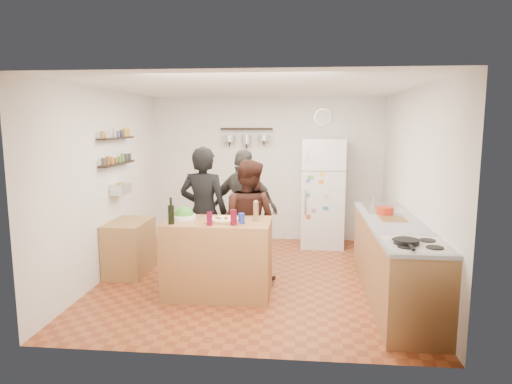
# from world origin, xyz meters

# --- Properties ---
(room_shell) EXTENTS (4.20, 4.20, 4.20)m
(room_shell) POSITION_xyz_m (0.00, 0.39, 1.25)
(room_shell) COLOR brown
(room_shell) RESTS_ON ground
(prep_island) EXTENTS (1.25, 0.72, 0.91)m
(prep_island) POSITION_xyz_m (-0.38, -0.63, 0.46)
(prep_island) COLOR olive
(prep_island) RESTS_ON floor
(pizza_board) EXTENTS (0.42, 0.34, 0.02)m
(pizza_board) POSITION_xyz_m (-0.30, -0.65, 0.92)
(pizza_board) COLOR #936035
(pizza_board) RESTS_ON prep_island
(pizza) EXTENTS (0.34, 0.34, 0.02)m
(pizza) POSITION_xyz_m (-0.30, -0.65, 0.94)
(pizza) COLOR beige
(pizza) RESTS_ON pizza_board
(salad_bowl) EXTENTS (0.28, 0.28, 0.06)m
(salad_bowl) POSITION_xyz_m (-0.80, -0.58, 0.94)
(salad_bowl) COLOR white
(salad_bowl) RESTS_ON prep_island
(wine_bottle) EXTENTS (0.07, 0.07, 0.22)m
(wine_bottle) POSITION_xyz_m (-0.88, -0.85, 1.02)
(wine_bottle) COLOR black
(wine_bottle) RESTS_ON prep_island
(wine_glass_near) EXTENTS (0.06, 0.06, 0.16)m
(wine_glass_near) POSITION_xyz_m (-0.43, -0.87, 0.99)
(wine_glass_near) COLOR #560721
(wine_glass_near) RESTS_ON prep_island
(wine_glass_far) EXTENTS (0.07, 0.07, 0.18)m
(wine_glass_far) POSITION_xyz_m (-0.16, -0.83, 1.00)
(wine_glass_far) COLOR #59071C
(wine_glass_far) RESTS_ON prep_island
(pepper_mill) EXTENTS (0.06, 0.06, 0.20)m
(pepper_mill) POSITION_xyz_m (0.07, -0.58, 1.01)
(pepper_mill) COLOR #8B5E3A
(pepper_mill) RESTS_ON prep_island
(salt_canister) EXTENTS (0.07, 0.07, 0.12)m
(salt_canister) POSITION_xyz_m (-0.08, -0.75, 0.97)
(salt_canister) COLOR #1C2A9C
(salt_canister) RESTS_ON prep_island
(person_left) EXTENTS (0.68, 0.48, 1.76)m
(person_left) POSITION_xyz_m (-0.68, -0.04, 0.88)
(person_left) COLOR black
(person_left) RESTS_ON floor
(person_center) EXTENTS (0.93, 0.83, 1.59)m
(person_center) POSITION_xyz_m (-0.09, -0.06, 0.80)
(person_center) COLOR black
(person_center) RESTS_ON floor
(person_back) EXTENTS (1.07, 0.70, 1.69)m
(person_back) POSITION_xyz_m (-0.21, 0.49, 0.85)
(person_back) COLOR #2E2C29
(person_back) RESTS_ON floor
(counter_run) EXTENTS (0.63, 2.63, 0.90)m
(counter_run) POSITION_xyz_m (1.70, -0.55, 0.45)
(counter_run) COLOR #9E7042
(counter_run) RESTS_ON floor
(stove_top) EXTENTS (0.60, 0.62, 0.02)m
(stove_top) POSITION_xyz_m (1.70, -1.50, 0.91)
(stove_top) COLOR white
(stove_top) RESTS_ON counter_run
(skillet) EXTENTS (0.24, 0.24, 0.05)m
(skillet) POSITION_xyz_m (1.60, -1.51, 0.94)
(skillet) COLOR black
(skillet) RESTS_ON stove_top
(sink) EXTENTS (0.50, 0.80, 0.03)m
(sink) POSITION_xyz_m (1.70, 0.30, 0.92)
(sink) COLOR silver
(sink) RESTS_ON counter_run
(cutting_board) EXTENTS (0.30, 0.40, 0.02)m
(cutting_board) POSITION_xyz_m (1.70, -0.36, 0.91)
(cutting_board) COLOR brown
(cutting_board) RESTS_ON counter_run
(red_bowl) EXTENTS (0.22, 0.22, 0.09)m
(red_bowl) POSITION_xyz_m (1.65, -0.07, 0.97)
(red_bowl) COLOR #AF2914
(red_bowl) RESTS_ON counter_run
(fridge) EXTENTS (0.70, 0.68, 1.80)m
(fridge) POSITION_xyz_m (0.95, 1.75, 0.90)
(fridge) COLOR white
(fridge) RESTS_ON floor
(wall_clock) EXTENTS (0.30, 0.03, 0.30)m
(wall_clock) POSITION_xyz_m (0.95, 2.08, 2.15)
(wall_clock) COLOR silver
(wall_clock) RESTS_ON back_wall
(spice_shelf_lower) EXTENTS (0.12, 1.00, 0.02)m
(spice_shelf_lower) POSITION_xyz_m (-1.93, 0.20, 1.50)
(spice_shelf_lower) COLOR black
(spice_shelf_lower) RESTS_ON left_wall
(spice_shelf_upper) EXTENTS (0.12, 1.00, 0.02)m
(spice_shelf_upper) POSITION_xyz_m (-1.93, 0.20, 1.85)
(spice_shelf_upper) COLOR black
(spice_shelf_upper) RESTS_ON left_wall
(produce_basket) EXTENTS (0.18, 0.35, 0.14)m
(produce_basket) POSITION_xyz_m (-1.90, 0.20, 1.15)
(produce_basket) COLOR silver
(produce_basket) RESTS_ON left_wall
(side_table) EXTENTS (0.50, 0.80, 0.73)m
(side_table) POSITION_xyz_m (-1.74, 0.02, 0.36)
(side_table) COLOR #A57E45
(side_table) RESTS_ON floor
(pot_rack) EXTENTS (0.90, 0.04, 0.04)m
(pot_rack) POSITION_xyz_m (-0.35, 2.00, 1.95)
(pot_rack) COLOR black
(pot_rack) RESTS_ON back_wall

